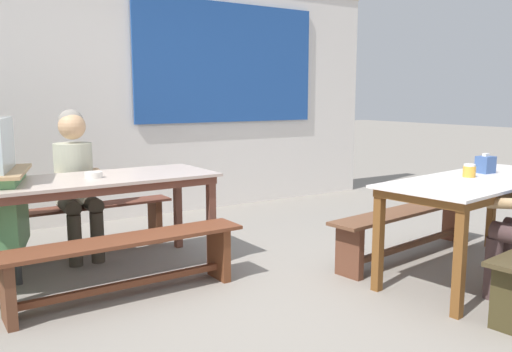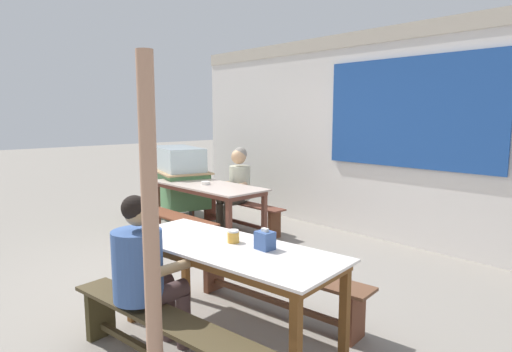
{
  "view_description": "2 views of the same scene",
  "coord_description": "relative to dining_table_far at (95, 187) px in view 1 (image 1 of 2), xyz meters",
  "views": [
    {
      "loc": [
        -2.08,
        -2.81,
        1.36
      ],
      "look_at": [
        -0.13,
        0.27,
        0.8
      ],
      "focal_mm": 36.45,
      "sensor_mm": 36.0,
      "label": 1
    },
    {
      "loc": [
        3.88,
        -2.45,
        1.74
      ],
      "look_at": [
        0.33,
        0.79,
        1.05
      ],
      "focal_mm": 30.36,
      "sensor_mm": 36.0,
      "label": 2
    }
  ],
  "objects": [
    {
      "name": "condiment_jar",
      "position": [
        2.41,
        -1.5,
        0.12
      ],
      "size": [
        0.09,
        0.09,
        0.1
      ],
      "color": "gold",
      "rests_on": "dining_table_near"
    },
    {
      "name": "person_center_facing",
      "position": [
        -0.01,
        0.55,
        0.03
      ],
      "size": [
        0.43,
        0.53,
        1.26
      ],
      "color": "#403A2F",
      "rests_on": "ground_plane"
    },
    {
      "name": "bench_near_back",
      "position": [
        2.36,
        -0.99,
        -0.4
      ],
      "size": [
        1.8,
        0.52,
        0.42
      ],
      "color": "brown",
      "rests_on": "ground_plane"
    },
    {
      "name": "bench_far_front",
      "position": [
        0.02,
        -0.61,
        -0.4
      ],
      "size": [
        1.7,
        0.35,
        0.42
      ],
      "color": "brown",
      "rests_on": "ground_plane"
    },
    {
      "name": "dining_table_near",
      "position": [
        2.44,
        -1.59,
        -0.0
      ],
      "size": [
        1.92,
        0.97,
        0.76
      ],
      "color": "silver",
      "rests_on": "ground_plane"
    },
    {
      "name": "tissue_box",
      "position": [
        2.7,
        -1.44,
        0.14
      ],
      "size": [
        0.13,
        0.11,
        0.16
      ],
      "color": "#3A5793",
      "rests_on": "dining_table_near"
    },
    {
      "name": "backdrop_wall",
      "position": [
        1.09,
        1.75,
        0.83
      ],
      "size": [
        6.34,
        0.23,
        2.89
      ],
      "color": "silver",
      "rests_on": "ground_plane"
    },
    {
      "name": "bench_far_back",
      "position": [
        -0.02,
        0.61,
        -0.41
      ],
      "size": [
        1.71,
        0.29,
        0.42
      ],
      "color": "brown",
      "rests_on": "ground_plane"
    },
    {
      "name": "ground_plane",
      "position": [
        1.04,
        -1.11,
        -0.68
      ],
      "size": [
        40.0,
        40.0,
        0.0
      ],
      "primitive_type": "plane",
      "color": "gray"
    },
    {
      "name": "soup_bowl",
      "position": [
        -0.01,
        -0.02,
        0.1
      ],
      "size": [
        0.13,
        0.13,
        0.05
      ],
      "primitive_type": "cylinder",
      "color": "silver",
      "rests_on": "dining_table_far"
    },
    {
      "name": "dining_table_far",
      "position": [
        0.0,
        0.0,
        0.0
      ],
      "size": [
        1.84,
        0.79,
        0.76
      ],
      "color": "#C2AEA1",
      "rests_on": "ground_plane"
    }
  ]
}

